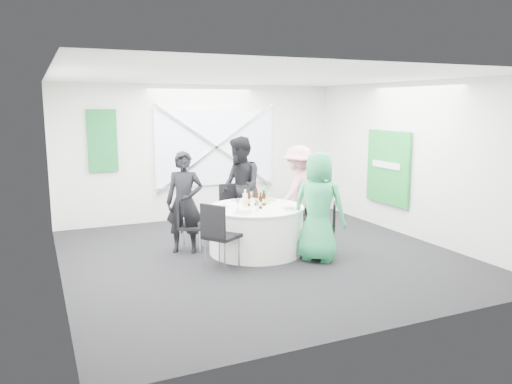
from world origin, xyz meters
name	(u,v)px	position (x,y,z in m)	size (l,w,h in m)	color
floor	(261,255)	(0.00, 0.00, 0.00)	(6.00, 6.00, 0.00)	black
ceiling	(261,77)	(0.00, 0.00, 2.80)	(6.00, 6.00, 0.00)	white
wall_back	(202,152)	(0.00, 3.00, 1.40)	(6.00, 6.00, 0.00)	silver
wall_front	(384,203)	(0.00, -3.00, 1.40)	(6.00, 6.00, 0.00)	silver
wall_left	(54,181)	(-3.00, 0.00, 1.40)	(6.00, 6.00, 0.00)	silver
wall_right	(412,160)	(3.00, 0.00, 1.40)	(6.00, 6.00, 0.00)	silver
window_panel	(216,147)	(0.30, 2.96, 1.50)	(2.60, 0.03, 1.60)	silver
window_brace_a	(216,147)	(0.30, 2.92, 1.50)	(0.05, 0.05, 3.16)	silver
window_brace_b	(216,147)	(0.30, 2.92, 1.50)	(0.05, 0.05, 3.16)	silver
green_banner	(103,141)	(-2.00, 2.95, 1.70)	(0.55, 0.04, 1.20)	#125C24
green_sign	(388,168)	(2.94, 0.60, 1.20)	(0.05, 1.20, 1.40)	#198D32
banquet_table	(256,229)	(0.00, 0.20, 0.38)	(1.56, 1.56, 0.76)	white
chair_back	(233,206)	(0.00, 1.23, 0.57)	(0.44, 0.45, 0.97)	black
chair_back_left	(187,222)	(-1.02, 0.71, 0.49)	(0.52, 0.51, 0.84)	black
chair_back_right	(305,212)	(1.15, 0.62, 0.49)	(0.50, 0.49, 0.84)	black
chair_front_right	(327,225)	(0.97, -0.41, 0.50)	(0.54, 0.54, 0.86)	black
chair_front_left	(218,231)	(-0.86, -0.38, 0.58)	(0.63, 0.62, 0.99)	black
person_man_back_left	(185,202)	(-1.05, 0.69, 0.83)	(0.60, 0.40, 1.66)	black
person_man_back	(240,187)	(0.13, 1.21, 0.92)	(0.89, 0.49, 1.83)	black
person_woman_pink	(299,192)	(1.11, 0.78, 0.83)	(1.08, 0.50, 1.67)	pink
person_woman_green	(319,207)	(0.70, -0.59, 0.85)	(0.83, 0.54, 1.70)	#2BA060
plate_back	(239,201)	(-0.07, 0.75, 0.77)	(0.26, 0.26, 0.01)	white
plate_back_left	(221,207)	(-0.53, 0.41, 0.77)	(0.28, 0.28, 0.01)	white
plate_back_right	(270,200)	(0.43, 0.54, 0.78)	(0.25, 0.25, 0.04)	white
plate_front_right	(289,208)	(0.39, -0.20, 0.78)	(0.27, 0.27, 0.04)	white
plate_front_left	(243,213)	(-0.39, -0.18, 0.77)	(0.29, 0.29, 0.01)	white
napkin	(244,211)	(-0.38, -0.20, 0.80)	(0.19, 0.13, 0.05)	white
beer_bottle_a	(248,200)	(-0.09, 0.30, 0.86)	(0.06, 0.06, 0.26)	#391A0A
beer_bottle_b	(256,199)	(0.04, 0.28, 0.87)	(0.06, 0.06, 0.28)	#391A0A
beer_bottle_c	(264,200)	(0.15, 0.23, 0.86)	(0.06, 0.06, 0.26)	#391A0A
beer_bottle_d	(260,203)	(0.00, 0.02, 0.86)	(0.06, 0.06, 0.26)	#391A0A
green_water_bottle	(265,198)	(0.20, 0.28, 0.88)	(0.08, 0.08, 0.30)	green
clear_water_bottle	(245,201)	(-0.20, 0.18, 0.88)	(0.08, 0.08, 0.30)	white
wine_glass_a	(257,203)	(-0.13, -0.13, 0.88)	(0.07, 0.07, 0.17)	white
wine_glass_b	(252,194)	(0.10, 0.61, 0.88)	(0.07, 0.07, 0.17)	white
wine_glass_c	(269,196)	(0.31, 0.37, 0.88)	(0.07, 0.07, 0.17)	white
wine_glass_d	(238,202)	(-0.35, 0.13, 0.88)	(0.07, 0.07, 0.17)	white
fork_a	(225,204)	(-0.38, 0.63, 0.76)	(0.01, 0.15, 0.01)	silver
knife_a	(220,207)	(-0.55, 0.38, 0.76)	(0.01, 0.15, 0.01)	silver
fork_b	(286,211)	(0.29, -0.30, 0.76)	(0.01, 0.15, 0.01)	silver
knife_b	(291,206)	(0.54, 0.01, 0.76)	(0.01, 0.15, 0.01)	silver
fork_c	(285,203)	(0.57, 0.28, 0.76)	(0.01, 0.15, 0.01)	silver
knife_c	(268,200)	(0.41, 0.61, 0.76)	(0.01, 0.15, 0.01)	silver
fork_d	(229,212)	(-0.54, 0.00, 0.76)	(0.01, 0.15, 0.01)	silver
knife_d	(252,214)	(-0.29, -0.30, 0.76)	(0.01, 0.15, 0.01)	silver
fork_e	(254,200)	(0.21, 0.74, 0.76)	(0.01, 0.15, 0.01)	silver
knife_e	(232,202)	(-0.21, 0.73, 0.76)	(0.01, 0.15, 0.01)	silver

